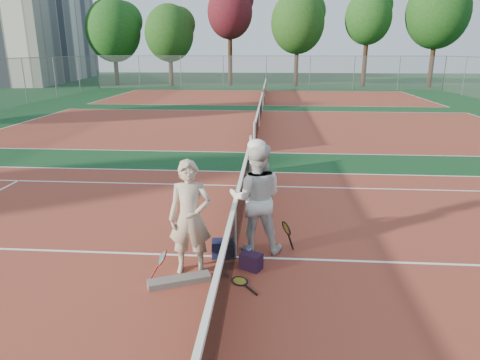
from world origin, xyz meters
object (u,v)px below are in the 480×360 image
Objects in this scene: apartment_block at (26,14)px; player_a at (190,218)px; player_b at (256,198)px; racket_red at (162,266)px; racket_black_held at (286,237)px; sports_bag_navy at (223,249)px; racket_spare at (240,281)px; water_bottle at (249,256)px; net_main at (235,230)px; sports_bag_purple at (251,261)px.

apartment_block is 52.66m from player_a.
player_b is 2.01m from racket_red.
sports_bag_navy is at bearing -15.02° from racket_black_held.
racket_black_held is (0.54, -0.04, -0.70)m from player_b.
racket_black_held is 1.49× the size of sports_bag_navy.
racket_spare is at bearing 79.89° from player_b.
sports_bag_navy is at bearing 151.12° from water_bottle.
net_main reaches higher than racket_red.
net_main is 0.51m from water_bottle.
racket_spare is 1.56× the size of sports_bag_navy.
player_a is (27.34, -44.53, -6.57)m from apartment_block.
net_main is 36.60× the size of water_bottle.
player_a is 0.95× the size of player_b.
racket_black_held is at bearing 24.79° from player_a.
player_a reaches higher than water_bottle.
sports_bag_purple is (0.51, -0.41, -0.02)m from sports_bag_navy.
racket_red is 1.25m from sports_bag_navy.
player_b is 1.03m from water_bottle.
sports_bag_navy is at bearing 30.25° from player_b.
player_a reaches higher than net_main.
apartment_block is 52.87m from racket_red.
net_main is 0.97m from racket_black_held.
racket_black_held is at bearing 12.10° from racket_red.
racket_red is at bearing 55.93° from racket_spare.
water_bottle is (-0.05, 0.15, 0.01)m from sports_bag_purple.
racket_black_held is at bearing -71.01° from racket_spare.
player_a is 3.50× the size of racket_red.
apartment_block is at bearing 101.22° from racket_red.
player_b reaches higher than net_main.
racket_red is at bearing -59.03° from apartment_block.
net_main is 18.30× the size of racket_spare.
net_main is 0.98m from racket_spare.
net_main is at bearing -2.26° from sports_bag_navy.
player_b is 6.59× the size of water_bottle.
racket_black_held is 0.93m from sports_bag_purple.
player_a is at bearing -141.28° from net_main.
water_bottle is at bearing -57.44° from apartment_block.
racket_red reaches higher than racket_spare.
racket_red reaches higher than sports_bag_navy.
racket_spare is at bearing -79.96° from net_main.
racket_red is at bearing -159.44° from sports_bag_purple.
racket_spare is 1.78× the size of sports_bag_purple.
water_bottle reaches higher than racket_spare.
sports_bag_navy is (27.79, -43.99, -7.35)m from apartment_block.
water_bottle is (-0.09, -0.59, -0.84)m from player_b.
player_a is 1.26m from sports_bag_purple.
racket_black_held is (1.94, 1.21, 0.02)m from racket_red.
net_main is 32.54× the size of sports_bag_purple.
racket_black_held is (0.89, 0.30, -0.22)m from net_main.
net_main is at bearing 21.05° from racket_red.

